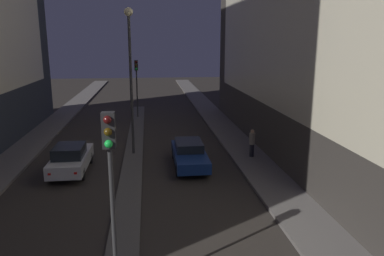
{
  "coord_description": "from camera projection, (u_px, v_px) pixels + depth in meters",
  "views": [
    {
      "loc": [
        0.99,
        -5.07,
        6.86
      ],
      "look_at": [
        4.16,
        21.82,
        0.5
      ],
      "focal_mm": 35.0,
      "sensor_mm": 36.0,
      "label": 1
    }
  ],
  "objects": [
    {
      "name": "car_left_lane",
      "position": [
        71.0,
        158.0,
        19.76
      ],
      "size": [
        1.73,
        4.34,
        1.54
      ],
      "color": "silver",
      "rests_on": "ground"
    },
    {
      "name": "car_right_lane",
      "position": [
        189.0,
        154.0,
        20.81
      ],
      "size": [
        1.72,
        4.78,
        1.36
      ],
      "color": "navy",
      "rests_on": "ground"
    },
    {
      "name": "traffic_light_mid",
      "position": [
        136.0,
        76.0,
        32.96
      ],
      "size": [
        0.32,
        0.42,
        5.05
      ],
      "color": "#383838",
      "rests_on": "median_strip"
    },
    {
      "name": "traffic_light_near",
      "position": [
        110.0,
        166.0,
        9.33
      ],
      "size": [
        0.32,
        0.42,
        5.05
      ],
      "color": "#383838",
      "rests_on": "median_strip"
    },
    {
      "name": "median_strip",
      "position": [
        134.0,
        153.0,
        23.19
      ],
      "size": [
        1.11,
        32.85,
        0.12
      ],
      "color": "#56544F",
      "rests_on": "ground"
    },
    {
      "name": "pedestrian_on_right_sidewalk",
      "position": [
        252.0,
        142.0,
        21.95
      ],
      "size": [
        0.35,
        0.35,
        1.65
      ],
      "color": "black",
      "rests_on": "sidewalk_right"
    },
    {
      "name": "street_lamp",
      "position": [
        130.0,
        59.0,
        21.66
      ],
      "size": [
        0.5,
        0.5,
        8.56
      ],
      "color": "#383838",
      "rests_on": "median_strip"
    }
  ]
}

